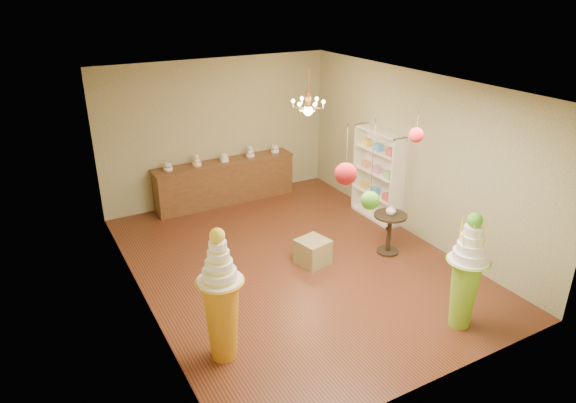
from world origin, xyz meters
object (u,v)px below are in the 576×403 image
pedestal_green (466,279)px  pedestal_orange (222,308)px  sideboard (225,181)px  round_table (389,228)px

pedestal_green → pedestal_orange: 3.26m
pedestal_orange → sideboard: bearing=67.1°
pedestal_green → round_table: pedestal_green is taller
pedestal_green → sideboard: pedestal_green is taller
pedestal_orange → round_table: 3.74m
round_table → pedestal_green: bearing=-102.1°
pedestal_orange → round_table: (3.56, 1.13, -0.25)m
sideboard → round_table: 3.82m
pedestal_green → pedestal_orange: (-3.11, 0.98, -0.01)m
pedestal_orange → round_table: bearing=17.6°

